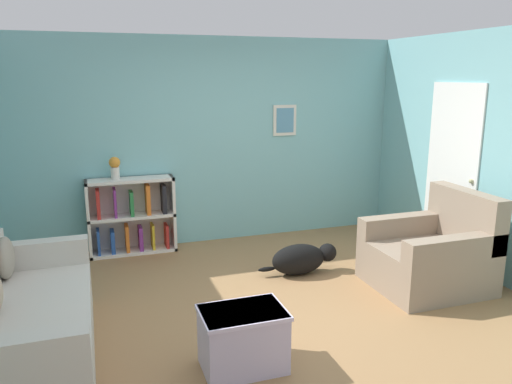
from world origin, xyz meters
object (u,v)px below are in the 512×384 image
Objects in this scene: couch at (23,326)px; recliner_chair at (432,255)px; coffee_table at (243,338)px; dog at (302,259)px; vase at (115,167)px; bookshelf at (132,217)px.

recliner_chair is at bearing 3.72° from couch.
coffee_table reaches higher than dog.
couch is 2.51m from vase.
recliner_chair is at bearing -35.52° from bookshelf.
recliner_chair is 1.19× the size of dog.
bookshelf is 1.15× the size of dog.
couch is at bearing -160.22° from dog.
dog is 2.42m from vase.
vase reaches higher than recliner_chair.
coffee_table is (1.53, -0.57, -0.07)m from couch.
couch reaches higher than dog.
vase is at bearing 146.30° from recliner_chair.
vase is (-1.85, 1.28, 0.91)m from dog.
recliner_chair is 2.42m from coffee_table.
couch is at bearing -113.72° from bookshelf.
couch reaches higher than coffee_table.
dog is at bearing 53.27° from coffee_table.
dog is 3.34× the size of vase.
vase is at bearing 104.12° from coffee_table.
coffee_table is at bearing -79.21° from bookshelf.
couch is 1.83× the size of recliner_chair.
recliner_chair reaches higher than couch.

